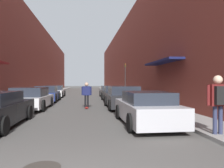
{
  "coord_description": "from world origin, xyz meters",
  "views": [
    {
      "loc": [
        0.47,
        -2.82,
        1.61
      ],
      "look_at": [
        2.12,
        11.09,
        1.5
      ],
      "focal_mm": 35.0,
      "sensor_mm": 36.0,
      "label": 1
    }
  ],
  "objects_px": {
    "skateboarder": "(87,93)",
    "parked_car_left_1": "(31,99)",
    "parked_car_right_2": "(114,94)",
    "parked_car_right_3": "(109,92)",
    "parked_car_left_3": "(54,91)",
    "manhole_cover": "(42,168)",
    "parked_car_left_2": "(47,94)",
    "parked_car_right_0": "(146,108)",
    "traffic_light": "(125,75)",
    "pedestrian": "(218,97)",
    "parked_car_right_1": "(123,98)"
  },
  "relations": [
    {
      "from": "parked_car_left_1",
      "to": "parked_car_left_2",
      "type": "xyz_separation_m",
      "value": [
        0.05,
        5.01,
        0.01
      ]
    },
    {
      "from": "parked_car_left_3",
      "to": "skateboarder",
      "type": "bearing_deg",
      "value": -71.92
    },
    {
      "from": "pedestrian",
      "to": "traffic_light",
      "type": "bearing_deg",
      "value": 86.92
    },
    {
      "from": "parked_car_right_2",
      "to": "manhole_cover",
      "type": "height_order",
      "value": "parked_car_right_2"
    },
    {
      "from": "parked_car_left_2",
      "to": "parked_car_right_1",
      "type": "bearing_deg",
      "value": -42.95
    },
    {
      "from": "parked_car_right_0",
      "to": "parked_car_right_2",
      "type": "bearing_deg",
      "value": 89.39
    },
    {
      "from": "parked_car_right_2",
      "to": "skateboarder",
      "type": "bearing_deg",
      "value": -114.98
    },
    {
      "from": "parked_car_left_3",
      "to": "manhole_cover",
      "type": "height_order",
      "value": "parked_car_left_3"
    },
    {
      "from": "parked_car_left_1",
      "to": "parked_car_right_1",
      "type": "height_order",
      "value": "parked_car_right_1"
    },
    {
      "from": "parked_car_right_3",
      "to": "traffic_light",
      "type": "height_order",
      "value": "traffic_light"
    },
    {
      "from": "skateboarder",
      "to": "pedestrian",
      "type": "xyz_separation_m",
      "value": [
        3.74,
        -7.61,
        0.2
      ]
    },
    {
      "from": "parked_car_right_3",
      "to": "manhole_cover",
      "type": "bearing_deg",
      "value": -99.65
    },
    {
      "from": "parked_car_left_2",
      "to": "manhole_cover",
      "type": "relative_size",
      "value": 5.85
    },
    {
      "from": "parked_car_left_1",
      "to": "traffic_light",
      "type": "distance_m",
      "value": 16.13
    },
    {
      "from": "parked_car_left_2",
      "to": "manhole_cover",
      "type": "distance_m",
      "value": 14.47
    },
    {
      "from": "parked_car_left_3",
      "to": "parked_car_right_2",
      "type": "xyz_separation_m",
      "value": [
        5.78,
        -5.51,
        0.02
      ]
    },
    {
      "from": "parked_car_left_1",
      "to": "parked_car_left_3",
      "type": "relative_size",
      "value": 0.96
    },
    {
      "from": "parked_car_right_2",
      "to": "pedestrian",
      "type": "height_order",
      "value": "pedestrian"
    },
    {
      "from": "parked_car_right_3",
      "to": "skateboarder",
      "type": "distance_m",
      "value": 10.29
    },
    {
      "from": "parked_car_right_3",
      "to": "skateboarder",
      "type": "height_order",
      "value": "skateboarder"
    },
    {
      "from": "parked_car_left_3",
      "to": "parked_car_left_2",
      "type": "bearing_deg",
      "value": -87.98
    },
    {
      "from": "pedestrian",
      "to": "skateboarder",
      "type": "bearing_deg",
      "value": 116.16
    },
    {
      "from": "parked_car_right_3",
      "to": "skateboarder",
      "type": "relative_size",
      "value": 2.5
    },
    {
      "from": "traffic_light",
      "to": "pedestrian",
      "type": "relative_size",
      "value": 2.29
    },
    {
      "from": "traffic_light",
      "to": "manhole_cover",
      "type": "bearing_deg",
      "value": -104.0
    },
    {
      "from": "parked_car_right_2",
      "to": "parked_car_left_1",
      "type": "bearing_deg",
      "value": -138.18
    },
    {
      "from": "parked_car_right_0",
      "to": "pedestrian",
      "type": "relative_size",
      "value": 2.49
    },
    {
      "from": "parked_car_left_2",
      "to": "parked_car_right_0",
      "type": "xyz_separation_m",
      "value": [
        5.48,
        -10.39,
        -0.02
      ]
    },
    {
      "from": "traffic_light",
      "to": "pedestrian",
      "type": "height_order",
      "value": "traffic_light"
    },
    {
      "from": "parked_car_left_3",
      "to": "manhole_cover",
      "type": "xyz_separation_m",
      "value": [
        2.59,
        -19.81,
        -0.61
      ]
    },
    {
      "from": "parked_car_right_0",
      "to": "skateboarder",
      "type": "distance_m",
      "value": 5.85
    },
    {
      "from": "parked_car_left_1",
      "to": "parked_car_left_2",
      "type": "bearing_deg",
      "value": 89.47
    },
    {
      "from": "parked_car_left_3",
      "to": "traffic_light",
      "type": "xyz_separation_m",
      "value": [
        8.33,
        3.22,
        1.87
      ]
    },
    {
      "from": "parked_car_right_1",
      "to": "traffic_light",
      "type": "xyz_separation_m",
      "value": [
        2.66,
        13.87,
        1.82
      ]
    },
    {
      "from": "parked_car_right_2",
      "to": "parked_car_right_3",
      "type": "relative_size",
      "value": 1.14
    },
    {
      "from": "parked_car_left_2",
      "to": "parked_car_left_3",
      "type": "xyz_separation_m",
      "value": [
        -0.2,
        5.55,
        -0.02
      ]
    },
    {
      "from": "skateboarder",
      "to": "parked_car_right_2",
      "type": "bearing_deg",
      "value": 65.02
    },
    {
      "from": "skateboarder",
      "to": "parked_car_left_1",
      "type": "bearing_deg",
      "value": -179.76
    },
    {
      "from": "parked_car_left_3",
      "to": "traffic_light",
      "type": "distance_m",
      "value": 9.12
    },
    {
      "from": "parked_car_right_2",
      "to": "parked_car_right_3",
      "type": "distance_m",
      "value": 4.97
    },
    {
      "from": "parked_car_right_0",
      "to": "traffic_light",
      "type": "xyz_separation_m",
      "value": [
        2.66,
        19.15,
        1.87
      ]
    },
    {
      "from": "skateboarder",
      "to": "traffic_light",
      "type": "bearing_deg",
      "value": 70.44
    },
    {
      "from": "parked_car_right_1",
      "to": "parked_car_right_2",
      "type": "bearing_deg",
      "value": 88.77
    },
    {
      "from": "parked_car_left_1",
      "to": "parked_car_right_0",
      "type": "height_order",
      "value": "parked_car_left_1"
    },
    {
      "from": "parked_car_left_2",
      "to": "skateboarder",
      "type": "distance_m",
      "value": 5.97
    },
    {
      "from": "parked_car_right_0",
      "to": "manhole_cover",
      "type": "height_order",
      "value": "parked_car_right_0"
    },
    {
      "from": "parked_car_left_2",
      "to": "traffic_light",
      "type": "height_order",
      "value": "traffic_light"
    },
    {
      "from": "parked_car_left_1",
      "to": "parked_car_right_1",
      "type": "xyz_separation_m",
      "value": [
        5.52,
        -0.09,
        0.03
      ]
    },
    {
      "from": "manhole_cover",
      "to": "pedestrian",
      "type": "distance_m",
      "value": 5.02
    },
    {
      "from": "parked_car_left_1",
      "to": "parked_car_right_2",
      "type": "bearing_deg",
      "value": 41.82
    }
  ]
}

